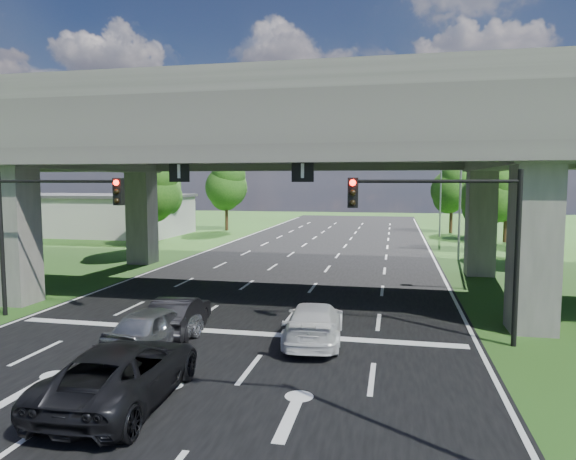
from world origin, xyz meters
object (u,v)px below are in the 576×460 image
(car_white, at_px, (314,323))
(signal_right, at_px, (451,223))
(signal_left, at_px, (46,217))
(streetlight_far, at_px, (455,178))
(car_silver, at_px, (156,327))
(car_trailing, at_px, (123,373))
(streetlight_beyond, at_px, (437,179))
(car_dark, at_px, (178,315))

(car_white, bearing_deg, signal_right, -172.47)
(signal_left, height_order, streetlight_far, streetlight_far)
(car_silver, distance_m, car_trailing, 4.23)
(car_silver, xyz_separation_m, car_white, (5.08, 1.74, -0.04))
(streetlight_beyond, xyz_separation_m, car_silver, (-11.90, -38.74, -5.10))
(streetlight_far, height_order, car_white, streetlight_far)
(signal_left, xyz_separation_m, streetlight_beyond, (17.92, 36.06, 1.66))
(signal_left, distance_m, streetlight_beyond, 40.30)
(signal_right, xyz_separation_m, car_white, (-4.55, -0.94, -3.48))
(signal_left, height_order, car_trailing, signal_left)
(signal_left, xyz_separation_m, car_silver, (6.02, -2.68, -3.44))
(signal_left, relative_size, car_trailing, 1.10)
(car_dark, bearing_deg, car_trailing, 94.22)
(signal_left, bearing_deg, car_dark, -8.85)
(streetlight_beyond, bearing_deg, car_white, -100.44)
(signal_right, bearing_deg, car_silver, -164.45)
(streetlight_beyond, bearing_deg, signal_left, -116.43)
(car_trailing, bearing_deg, signal_left, -45.79)
(car_silver, bearing_deg, streetlight_far, -110.20)
(signal_right, distance_m, signal_left, 15.65)
(signal_right, bearing_deg, car_white, -168.28)
(streetlight_beyond, xyz_separation_m, car_trailing, (-10.80, -42.82, -5.06))
(streetlight_far, height_order, streetlight_beyond, same)
(signal_right, relative_size, streetlight_far, 0.60)
(streetlight_beyond, height_order, car_silver, streetlight_beyond)
(car_silver, bearing_deg, car_white, -153.71)
(signal_left, relative_size, car_silver, 1.42)
(car_dark, relative_size, car_trailing, 0.76)
(signal_left, relative_size, car_white, 1.28)
(signal_right, distance_m, streetlight_far, 20.25)
(car_silver, distance_m, car_dark, 1.74)
(signal_left, distance_m, streetlight_far, 26.95)
(signal_left, relative_size, car_dark, 1.46)
(streetlight_far, xyz_separation_m, streetlight_beyond, (0.00, 16.00, 0.00))
(streetlight_beyond, height_order, car_white, streetlight_beyond)
(streetlight_far, relative_size, car_white, 2.14)
(signal_right, xyz_separation_m, car_silver, (-9.62, -2.68, -3.44))
(car_white, bearing_deg, streetlight_beyond, -104.63)
(signal_right, height_order, car_trailing, signal_right)
(car_white, height_order, car_trailing, car_trailing)
(streetlight_far, height_order, car_silver, streetlight_far)
(car_silver, distance_m, car_white, 5.37)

